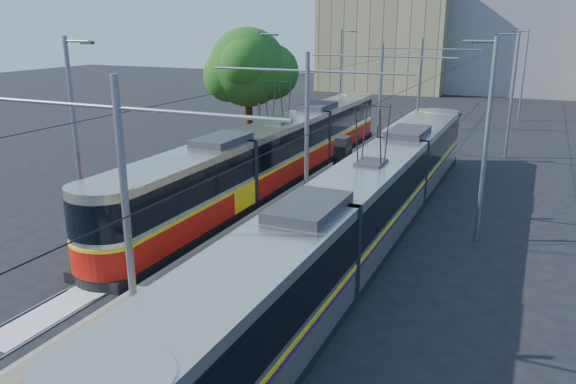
% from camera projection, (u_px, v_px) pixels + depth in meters
% --- Properties ---
extents(ground, '(160.00, 160.00, 0.00)m').
position_uv_depth(ground, '(215.00, 286.00, 18.81)').
color(ground, black).
rests_on(ground, ground).
extents(platform, '(4.00, 50.00, 0.30)m').
position_uv_depth(platform, '(364.00, 168.00, 33.60)').
color(platform, gray).
rests_on(platform, ground).
extents(tactile_strip_left, '(0.70, 50.00, 0.01)m').
position_uv_depth(tactile_strip_left, '(341.00, 163.00, 34.13)').
color(tactile_strip_left, gray).
rests_on(tactile_strip_left, platform).
extents(tactile_strip_right, '(0.70, 50.00, 0.01)m').
position_uv_depth(tactile_strip_right, '(387.00, 168.00, 32.98)').
color(tactile_strip_right, gray).
rests_on(tactile_strip_right, platform).
extents(rails, '(8.71, 70.00, 0.03)m').
position_uv_depth(rails, '(364.00, 170.00, 33.64)').
color(rails, gray).
rests_on(rails, ground).
extents(track_arrow, '(1.20, 5.00, 0.01)m').
position_uv_depth(track_arrow, '(66.00, 303.00, 17.61)').
color(track_arrow, silver).
rests_on(track_arrow, ground).
extents(tram_left, '(2.43, 29.48, 5.50)m').
position_uv_depth(tram_left, '(278.00, 151.00, 30.75)').
color(tram_left, black).
rests_on(tram_left, ground).
extents(tram_right, '(2.43, 31.35, 5.50)m').
position_uv_depth(tram_right, '(369.00, 200.00, 21.85)').
color(tram_right, black).
rests_on(tram_right, ground).
extents(catenary, '(9.20, 70.00, 7.00)m').
position_uv_depth(catenary, '(351.00, 100.00, 29.86)').
color(catenary, slate).
rests_on(catenary, platform).
extents(street_lamps, '(15.18, 38.22, 8.00)m').
position_uv_depth(street_lamps, '(384.00, 93.00, 35.93)').
color(street_lamps, slate).
rests_on(street_lamps, ground).
extents(shelter, '(0.69, 1.11, 2.44)m').
position_uv_depth(shelter, '(343.00, 158.00, 29.69)').
color(shelter, black).
rests_on(shelter, platform).
extents(tree, '(5.67, 5.25, 8.24)m').
position_uv_depth(tree, '(254.00, 69.00, 36.90)').
color(tree, '#382314').
rests_on(tree, ground).
extents(building_left, '(16.32, 12.24, 13.26)m').
position_uv_depth(building_left, '(388.00, 38.00, 73.19)').
color(building_left, '#978D66').
rests_on(building_left, ground).
extents(building_centre, '(18.36, 14.28, 16.50)m').
position_uv_depth(building_centre, '(523.00, 25.00, 69.91)').
color(building_centre, gray).
rests_on(building_centre, ground).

